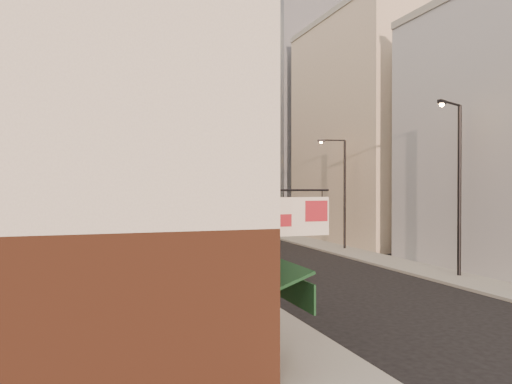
% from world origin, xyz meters
% --- Properties ---
extents(sidewalk_left, '(3.00, 140.00, 0.15)m').
position_xyz_m(sidewalk_left, '(-6.50, 55.00, 0.07)').
color(sidewalk_left, gray).
rests_on(sidewalk_left, ground).
extents(sidewalk_right, '(3.00, 140.00, 0.15)m').
position_xyz_m(sidewalk_right, '(6.50, 55.00, 0.07)').
color(sidewalk_right, gray).
rests_on(sidewalk_right, ground).
extents(near_building_left, '(8.30, 23.04, 12.30)m').
position_xyz_m(near_building_left, '(-10.99, 9.00, 6.02)').
color(near_building_left, brown).
rests_on(near_building_left, ground).
extents(left_bldg_beige, '(8.00, 12.00, 16.00)m').
position_xyz_m(left_bldg_beige, '(-12.00, 26.00, 8.00)').
color(left_bldg_beige, '#BCA98F').
rests_on(left_bldg_beige, ground).
extents(left_bldg_grey, '(8.00, 16.00, 20.00)m').
position_xyz_m(left_bldg_grey, '(-12.00, 42.00, 10.00)').
color(left_bldg_grey, '#A1A1A7').
rests_on(left_bldg_grey, ground).
extents(left_bldg_tan, '(8.00, 18.00, 17.00)m').
position_xyz_m(left_bldg_tan, '(-12.00, 60.00, 8.50)').
color(left_bldg_tan, '#95885C').
rests_on(left_bldg_tan, ground).
extents(left_bldg_wingrid, '(8.00, 20.00, 24.00)m').
position_xyz_m(left_bldg_wingrid, '(-12.00, 80.00, 12.00)').
color(left_bldg_wingrid, gray).
rests_on(left_bldg_wingrid, ground).
extents(right_bldg_beige, '(8.00, 16.00, 20.00)m').
position_xyz_m(right_bldg_beige, '(12.00, 30.00, 10.00)').
color(right_bldg_beige, '#BCA98F').
rests_on(right_bldg_beige, ground).
extents(right_bldg_wingrid, '(8.00, 20.00, 26.00)m').
position_xyz_m(right_bldg_wingrid, '(12.00, 50.00, 13.00)').
color(right_bldg_wingrid, gray).
rests_on(right_bldg_wingrid, ground).
extents(highrise, '(21.00, 23.00, 51.20)m').
position_xyz_m(highrise, '(18.00, 78.00, 25.66)').
color(highrise, gray).
rests_on(highrise, ground).
extents(clock_tower, '(14.00, 14.00, 44.90)m').
position_xyz_m(clock_tower, '(-1.00, 92.00, 17.63)').
color(clock_tower, '#95885C').
rests_on(clock_tower, ground).
extents(white_tower, '(8.00, 8.00, 41.50)m').
position_xyz_m(white_tower, '(10.00, 78.00, 18.61)').
color(white_tower, silver).
rests_on(white_tower, ground).
extents(streetlamp_near, '(2.32, 1.21, 9.52)m').
position_xyz_m(streetlamp_near, '(6.80, 12.10, 5.44)').
color(streetlamp_near, black).
rests_on(streetlamp_near, ground).
extents(streetlamp_mid, '(2.27, 0.61, 8.74)m').
position_xyz_m(streetlamp_mid, '(6.83, 25.02, 4.99)').
color(streetlamp_mid, black).
rests_on(streetlamp_mid, ground).
extents(streetlamp_far, '(2.16, 0.54, 8.30)m').
position_xyz_m(streetlamp_far, '(6.98, 45.56, 4.74)').
color(streetlamp_far, black).
rests_on(streetlamp_far, ground).
extents(traffic_light_left, '(0.54, 0.41, 5.00)m').
position_xyz_m(traffic_light_left, '(-6.16, 42.66, 3.54)').
color(traffic_light_left, black).
rests_on(traffic_light_left, ground).
extents(traffic_light_right, '(0.65, 0.64, 5.00)m').
position_xyz_m(traffic_light_right, '(6.93, 45.22, 3.88)').
color(traffic_light_right, black).
rests_on(traffic_light_right, ground).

